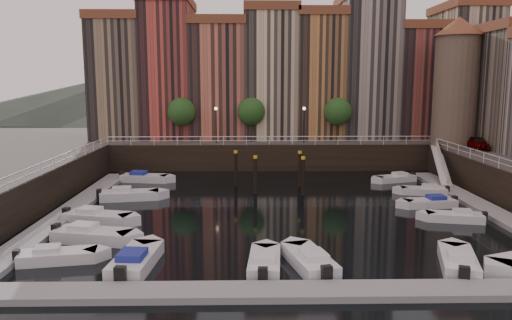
{
  "coord_description": "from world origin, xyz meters",
  "views": [
    {
      "loc": [
        -2.55,
        -39.34,
        10.04
      ],
      "look_at": [
        -1.72,
        4.0,
        3.19
      ],
      "focal_mm": 35.0,
      "sensor_mm": 36.0,
      "label": 1
    }
  ],
  "objects_px": {
    "gangway": "(441,163)",
    "mooring_pilings": "(273,173)",
    "boat_left_1": "(91,235)",
    "car_a": "(478,144)",
    "boat_left_0": "(56,256)",
    "corner_tower": "(456,80)",
    "boat_left_2": "(96,217)"
  },
  "relations": [
    {
      "from": "gangway",
      "to": "mooring_pilings",
      "type": "distance_m",
      "value": 17.63
    },
    {
      "from": "boat_left_1",
      "to": "mooring_pilings",
      "type": "bearing_deg",
      "value": 62.51
    },
    {
      "from": "boat_left_1",
      "to": "car_a",
      "type": "distance_m",
      "value": 39.24
    },
    {
      "from": "boat_left_0",
      "to": "boat_left_1",
      "type": "xyz_separation_m",
      "value": [
        0.85,
        3.66,
        0.06
      ]
    },
    {
      "from": "gangway",
      "to": "car_a",
      "type": "distance_m",
      "value": 4.68
    },
    {
      "from": "corner_tower",
      "to": "boat_left_2",
      "type": "relative_size",
      "value": 2.63
    },
    {
      "from": "mooring_pilings",
      "to": "boat_left_0",
      "type": "xyz_separation_m",
      "value": [
        -13.17,
        -18.46,
        -1.31
      ]
    },
    {
      "from": "boat_left_0",
      "to": "boat_left_2",
      "type": "relative_size",
      "value": 0.87
    },
    {
      "from": "gangway",
      "to": "corner_tower",
      "type": "bearing_deg",
      "value": 57.2
    },
    {
      "from": "boat_left_0",
      "to": "boat_left_2",
      "type": "height_order",
      "value": "boat_left_2"
    },
    {
      "from": "mooring_pilings",
      "to": "car_a",
      "type": "relative_size",
      "value": 1.67
    },
    {
      "from": "corner_tower",
      "to": "gangway",
      "type": "xyz_separation_m",
      "value": [
        -2.9,
        -4.5,
        -8.28
      ]
    },
    {
      "from": "car_a",
      "to": "boat_left_2",
      "type": "bearing_deg",
      "value": -147.58
    },
    {
      "from": "boat_left_0",
      "to": "gangway",
      "type": "bearing_deg",
      "value": 26.08
    },
    {
      "from": "boat_left_1",
      "to": "car_a",
      "type": "height_order",
      "value": "car_a"
    },
    {
      "from": "boat_left_2",
      "to": "car_a",
      "type": "xyz_separation_m",
      "value": [
        34.63,
        15.62,
        3.27
      ]
    },
    {
      "from": "corner_tower",
      "to": "boat_left_1",
      "type": "distance_m",
      "value": 41.04
    },
    {
      "from": "gangway",
      "to": "boat_left_2",
      "type": "xyz_separation_m",
      "value": [
        -30.45,
        -14.46,
        -1.52
      ]
    },
    {
      "from": "corner_tower",
      "to": "mooring_pilings",
      "type": "distance_m",
      "value": 23.39
    },
    {
      "from": "boat_left_2",
      "to": "corner_tower",
      "type": "bearing_deg",
      "value": 42.81
    },
    {
      "from": "corner_tower",
      "to": "boat_left_0",
      "type": "height_order",
      "value": "corner_tower"
    },
    {
      "from": "gangway",
      "to": "mooring_pilings",
      "type": "relative_size",
      "value": 1.28
    },
    {
      "from": "boat_left_2",
      "to": "gangway",
      "type": "bearing_deg",
      "value": 38.59
    },
    {
      "from": "mooring_pilings",
      "to": "boat_left_1",
      "type": "xyz_separation_m",
      "value": [
        -12.33,
        -14.8,
        -1.24
      ]
    },
    {
      "from": "corner_tower",
      "to": "car_a",
      "type": "distance_m",
      "value": 7.45
    },
    {
      "from": "corner_tower",
      "to": "boat_left_2",
      "type": "distance_m",
      "value": 39.59
    },
    {
      "from": "boat_left_0",
      "to": "boat_left_2",
      "type": "distance_m",
      "value": 7.88
    },
    {
      "from": "corner_tower",
      "to": "boat_left_1",
      "type": "height_order",
      "value": "corner_tower"
    },
    {
      "from": "car_a",
      "to": "mooring_pilings",
      "type": "bearing_deg",
      "value": -158.58
    },
    {
      "from": "corner_tower",
      "to": "mooring_pilings",
      "type": "xyz_separation_m",
      "value": [
        -20.09,
        -8.39,
        -8.54
      ]
    },
    {
      "from": "gangway",
      "to": "car_a",
      "type": "bearing_deg",
      "value": 15.52
    },
    {
      "from": "mooring_pilings",
      "to": "boat_left_1",
      "type": "relative_size",
      "value": 1.2
    }
  ]
}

